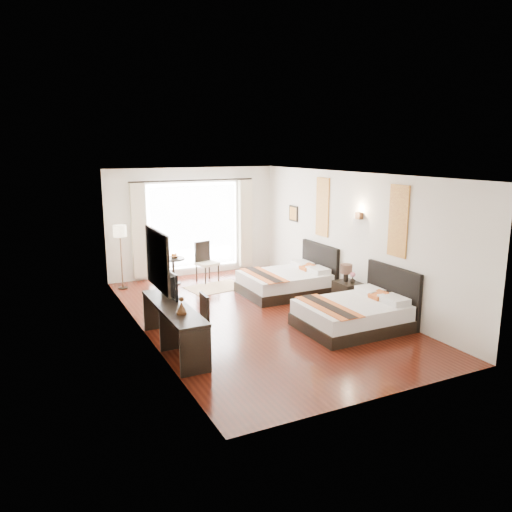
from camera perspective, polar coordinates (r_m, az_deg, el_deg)
name	(u,v)px	position (r m, az deg, el deg)	size (l,w,h in m)	color
floor	(257,316)	(10.06, 0.10, -6.84)	(4.50, 7.50, 0.01)	#37110A
ceiling	(257,175)	(9.52, 0.11, 9.27)	(4.50, 7.50, 0.02)	white
wall_headboard	(351,238)	(10.86, 10.79, 2.03)	(0.01, 7.50, 2.80)	silver
wall_desk	(142,258)	(8.95, -12.89, -0.22)	(0.01, 7.50, 2.80)	silver
wall_window	(193,222)	(13.11, -7.19, 3.88)	(4.50, 0.01, 2.80)	silver
wall_entry	(386,298)	(6.65, 14.63, -4.63)	(4.50, 0.01, 2.80)	silver
window_glass	(193,226)	(13.11, -7.16, 3.44)	(2.40, 0.02, 2.20)	white
sheer_curtain	(194,226)	(13.05, -7.07, 3.40)	(2.30, 0.02, 2.10)	white
drape_left	(139,231)	(12.62, -13.23, 2.78)	(0.35, 0.14, 2.35)	beige
drape_right	(246,223)	(13.56, -1.21, 3.74)	(0.35, 0.14, 2.35)	beige
art_panel_near	(398,221)	(9.67, 15.95, 3.85)	(0.03, 0.50, 1.35)	maroon
art_panel_far	(322,207)	(11.65, 7.61, 5.56)	(0.03, 0.50, 1.35)	maroon
wall_sconce	(359,216)	(10.50, 11.71, 4.52)	(0.10, 0.14, 0.14)	#4A2F1A
mirror_frame	(157,260)	(8.05, -11.23, -0.43)	(0.04, 1.25, 0.95)	black
mirror_glass	(159,260)	(8.06, -11.05, -0.41)	(0.01, 1.12, 0.82)	white
bed_near	(356,313)	(9.49, 11.32, -6.43)	(1.93, 1.51, 1.08)	black
bed_far	(288,281)	(11.50, 3.64, -2.90)	(1.94, 1.51, 1.09)	black
nightstand	(348,294)	(10.71, 10.42, -4.33)	(0.45, 0.55, 0.53)	black
table_lamp	(346,270)	(10.63, 10.26, -1.61)	(0.25, 0.25, 0.40)	black
vase	(353,282)	(10.56, 10.97, -2.91)	(0.13, 0.13, 0.13)	black
console_desk	(174,328)	(8.44, -9.37, -8.07)	(0.50, 2.20, 0.76)	black
television	(164,284)	(8.76, -10.44, -3.15)	(0.81, 0.11, 0.47)	black
bronze_figurine	(182,306)	(7.86, -8.51, -5.72)	(0.16, 0.16, 0.25)	#4A2F1A
desk_chair	(195,332)	(8.45, -6.94, -8.67)	(0.44, 0.44, 0.92)	#BAA98F
floor_lamp	(120,235)	(12.07, -15.28, 2.30)	(0.31, 0.31, 1.53)	black
side_table	(173,271)	(12.43, -9.42, -1.69)	(0.57, 0.57, 0.66)	black
fruit_bowl	(174,257)	(12.32, -9.31, -0.12)	(0.20, 0.20, 0.05)	#453018
window_chair	(207,270)	(12.53, -5.63, -1.57)	(0.57, 0.57, 1.00)	#BAA98F
jute_rug	(216,287)	(12.05, -4.56, -3.59)	(1.35, 0.92, 0.01)	tan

